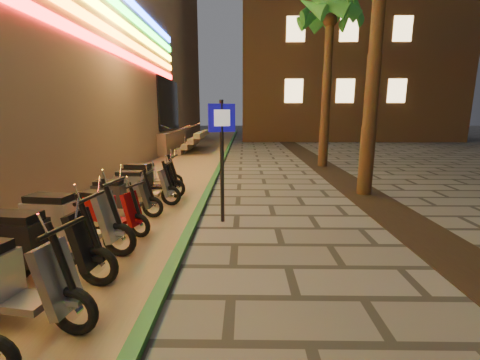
{
  "coord_description": "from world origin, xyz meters",
  "views": [
    {
      "loc": [
        0.17,
        -1.99,
        2.28
      ],
      "look_at": [
        0.09,
        3.19,
        1.2
      ],
      "focal_mm": 24.0,
      "sensor_mm": 36.0,
      "label": 1
    }
  ],
  "objects_px": {
    "scooter_7": "(68,221)",
    "scooter_12": "(152,175)",
    "scooter_9": "(120,197)",
    "scooter_6": "(35,244)",
    "scooter_10": "(140,186)",
    "pedestrian_sign": "(222,145)",
    "scooter_11": "(147,179)",
    "scooter_5": "(2,281)",
    "scooter_8": "(107,210)"
  },
  "relations": [
    {
      "from": "scooter_8",
      "to": "scooter_9",
      "type": "xyz_separation_m",
      "value": [
        -0.13,
        0.98,
        0.01
      ]
    },
    {
      "from": "scooter_5",
      "to": "scooter_12",
      "type": "distance_m",
      "value": 6.48
    },
    {
      "from": "scooter_9",
      "to": "scooter_11",
      "type": "bearing_deg",
      "value": 89.49
    },
    {
      "from": "scooter_7",
      "to": "scooter_8",
      "type": "relative_size",
      "value": 1.24
    },
    {
      "from": "scooter_5",
      "to": "scooter_6",
      "type": "xyz_separation_m",
      "value": [
        -0.22,
        0.91,
        0.02
      ]
    },
    {
      "from": "scooter_5",
      "to": "scooter_12",
      "type": "relative_size",
      "value": 1.2
    },
    {
      "from": "scooter_9",
      "to": "scooter_5",
      "type": "bearing_deg",
      "value": -85.02
    },
    {
      "from": "scooter_11",
      "to": "scooter_9",
      "type": "bearing_deg",
      "value": -86.7
    },
    {
      "from": "pedestrian_sign",
      "to": "scooter_8",
      "type": "xyz_separation_m",
      "value": [
        -2.17,
        -0.72,
        -1.19
      ]
    },
    {
      "from": "scooter_10",
      "to": "scooter_12",
      "type": "xyz_separation_m",
      "value": [
        -0.2,
        1.79,
        -0.05
      ]
    },
    {
      "from": "pedestrian_sign",
      "to": "scooter_7",
      "type": "relative_size",
      "value": 1.38
    },
    {
      "from": "scooter_10",
      "to": "scooter_11",
      "type": "xyz_separation_m",
      "value": [
        -0.07,
        0.83,
        0.03
      ]
    },
    {
      "from": "scooter_8",
      "to": "pedestrian_sign",
      "type": "bearing_deg",
      "value": 35.98
    },
    {
      "from": "scooter_5",
      "to": "scooter_10",
      "type": "relative_size",
      "value": 1.1
    },
    {
      "from": "scooter_8",
      "to": "scooter_10",
      "type": "xyz_separation_m",
      "value": [
        0.02,
        1.92,
        0.04
      ]
    },
    {
      "from": "scooter_6",
      "to": "scooter_11",
      "type": "relative_size",
      "value": 1.07
    },
    {
      "from": "scooter_6",
      "to": "scooter_7",
      "type": "xyz_separation_m",
      "value": [
        -0.07,
        0.93,
        0.01
      ]
    },
    {
      "from": "scooter_9",
      "to": "scooter_12",
      "type": "height_order",
      "value": "scooter_9"
    },
    {
      "from": "pedestrian_sign",
      "to": "scooter_11",
      "type": "xyz_separation_m",
      "value": [
        -2.22,
        2.03,
        -1.13
      ]
    },
    {
      "from": "scooter_7",
      "to": "scooter_12",
      "type": "bearing_deg",
      "value": 96.12
    },
    {
      "from": "scooter_8",
      "to": "scooter_12",
      "type": "height_order",
      "value": "scooter_8"
    },
    {
      "from": "pedestrian_sign",
      "to": "scooter_6",
      "type": "distance_m",
      "value": 3.65
    },
    {
      "from": "scooter_10",
      "to": "scooter_11",
      "type": "relative_size",
      "value": 0.94
    },
    {
      "from": "scooter_5",
      "to": "scooter_11",
      "type": "relative_size",
      "value": 1.03
    },
    {
      "from": "pedestrian_sign",
      "to": "scooter_5",
      "type": "bearing_deg",
      "value": -140.88
    },
    {
      "from": "pedestrian_sign",
      "to": "scooter_8",
      "type": "relative_size",
      "value": 1.72
    },
    {
      "from": "scooter_6",
      "to": "scooter_12",
      "type": "distance_m",
      "value": 5.56
    },
    {
      "from": "scooter_8",
      "to": "scooter_11",
      "type": "distance_m",
      "value": 2.75
    },
    {
      "from": "scooter_10",
      "to": "scooter_12",
      "type": "relative_size",
      "value": 1.09
    },
    {
      "from": "scooter_11",
      "to": "scooter_7",
      "type": "bearing_deg",
      "value": -87.0
    },
    {
      "from": "scooter_11",
      "to": "scooter_5",
      "type": "bearing_deg",
      "value": -82.97
    },
    {
      "from": "scooter_12",
      "to": "scooter_9",
      "type": "bearing_deg",
      "value": -93.73
    },
    {
      "from": "scooter_6",
      "to": "scooter_11",
      "type": "bearing_deg",
      "value": 93.97
    },
    {
      "from": "scooter_5",
      "to": "scooter_7",
      "type": "xyz_separation_m",
      "value": [
        -0.29,
        1.84,
        0.03
      ]
    },
    {
      "from": "scooter_7",
      "to": "scooter_8",
      "type": "bearing_deg",
      "value": 82.45
    },
    {
      "from": "scooter_7",
      "to": "scooter_10",
      "type": "distance_m",
      "value": 2.86
    },
    {
      "from": "scooter_10",
      "to": "scooter_12",
      "type": "distance_m",
      "value": 1.8
    },
    {
      "from": "scooter_7",
      "to": "scooter_6",
      "type": "bearing_deg",
      "value": -78.98
    },
    {
      "from": "scooter_7",
      "to": "scooter_12",
      "type": "distance_m",
      "value": 4.63
    },
    {
      "from": "scooter_9",
      "to": "scooter_11",
      "type": "relative_size",
      "value": 0.9
    },
    {
      "from": "scooter_9",
      "to": "scooter_12",
      "type": "relative_size",
      "value": 1.04
    },
    {
      "from": "scooter_5",
      "to": "scooter_12",
      "type": "bearing_deg",
      "value": 101.54
    },
    {
      "from": "scooter_9",
      "to": "pedestrian_sign",
      "type": "bearing_deg",
      "value": -4.41
    },
    {
      "from": "scooter_11",
      "to": "scooter_8",
      "type": "bearing_deg",
      "value": -83.05
    },
    {
      "from": "scooter_8",
      "to": "scooter_12",
      "type": "distance_m",
      "value": 3.71
    },
    {
      "from": "scooter_6",
      "to": "scooter_7",
      "type": "relative_size",
      "value": 0.99
    },
    {
      "from": "scooter_5",
      "to": "scooter_10",
      "type": "distance_m",
      "value": 4.69
    },
    {
      "from": "scooter_8",
      "to": "scooter_9",
      "type": "distance_m",
      "value": 0.99
    },
    {
      "from": "scooter_7",
      "to": "scooter_11",
      "type": "xyz_separation_m",
      "value": [
        0.19,
        3.67,
        -0.04
      ]
    },
    {
      "from": "scooter_5",
      "to": "scooter_7",
      "type": "relative_size",
      "value": 0.95
    }
  ]
}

